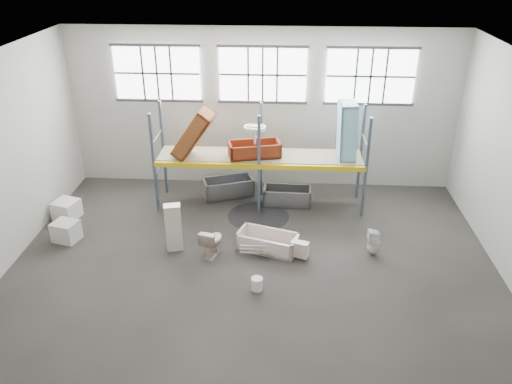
# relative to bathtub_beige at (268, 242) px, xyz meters

# --- Properties ---
(floor) EXTENTS (12.00, 10.00, 0.10)m
(floor) POSITION_rel_bathtub_beige_xyz_m (-0.33, -0.99, -0.28)
(floor) COLOR #46433D
(floor) RESTS_ON ground
(ceiling) EXTENTS (12.00, 10.00, 0.10)m
(ceiling) POSITION_rel_bathtub_beige_xyz_m (-0.33, -0.99, 4.82)
(ceiling) COLOR silver
(ceiling) RESTS_ON ground
(wall_back) EXTENTS (12.00, 0.10, 5.00)m
(wall_back) POSITION_rel_bathtub_beige_xyz_m (-0.33, 4.06, 2.27)
(wall_back) COLOR #B8B6AA
(wall_back) RESTS_ON ground
(wall_front) EXTENTS (12.00, 0.10, 5.00)m
(wall_front) POSITION_rel_bathtub_beige_xyz_m (-0.33, -6.04, 2.27)
(wall_front) COLOR #B9B8AB
(wall_front) RESTS_ON ground
(window_left) EXTENTS (2.60, 0.04, 1.60)m
(window_left) POSITION_rel_bathtub_beige_xyz_m (-3.53, 3.95, 3.37)
(window_left) COLOR white
(window_left) RESTS_ON wall_back
(window_mid) EXTENTS (2.60, 0.04, 1.60)m
(window_mid) POSITION_rel_bathtub_beige_xyz_m (-0.33, 3.95, 3.37)
(window_mid) COLOR white
(window_mid) RESTS_ON wall_back
(window_right) EXTENTS (2.60, 0.04, 1.60)m
(window_right) POSITION_rel_bathtub_beige_xyz_m (2.87, 3.95, 3.37)
(window_right) COLOR white
(window_right) RESTS_ON wall_back
(rack_upright_la) EXTENTS (0.08, 0.08, 3.00)m
(rack_upright_la) POSITION_rel_bathtub_beige_xyz_m (-3.33, 1.91, 1.27)
(rack_upright_la) COLOR slate
(rack_upright_la) RESTS_ON floor
(rack_upright_lb) EXTENTS (0.08, 0.08, 3.00)m
(rack_upright_lb) POSITION_rel_bathtub_beige_xyz_m (-3.33, 3.11, 1.27)
(rack_upright_lb) COLOR slate
(rack_upright_lb) RESTS_ON floor
(rack_upright_ma) EXTENTS (0.08, 0.08, 3.00)m
(rack_upright_ma) POSITION_rel_bathtub_beige_xyz_m (-0.33, 1.91, 1.27)
(rack_upright_ma) COLOR slate
(rack_upright_ma) RESTS_ON floor
(rack_upright_mb) EXTENTS (0.08, 0.08, 3.00)m
(rack_upright_mb) POSITION_rel_bathtub_beige_xyz_m (-0.33, 3.11, 1.27)
(rack_upright_mb) COLOR slate
(rack_upright_mb) RESTS_ON floor
(rack_upright_ra) EXTENTS (0.08, 0.08, 3.00)m
(rack_upright_ra) POSITION_rel_bathtub_beige_xyz_m (2.67, 1.91, 1.27)
(rack_upright_ra) COLOR slate
(rack_upright_ra) RESTS_ON floor
(rack_upright_rb) EXTENTS (0.08, 0.08, 3.00)m
(rack_upright_rb) POSITION_rel_bathtub_beige_xyz_m (2.67, 3.11, 1.27)
(rack_upright_rb) COLOR slate
(rack_upright_rb) RESTS_ON floor
(rack_beam_front) EXTENTS (6.00, 0.10, 0.14)m
(rack_beam_front) POSITION_rel_bathtub_beige_xyz_m (-0.33, 1.91, 1.27)
(rack_beam_front) COLOR yellow
(rack_beam_front) RESTS_ON floor
(rack_beam_back) EXTENTS (6.00, 0.10, 0.14)m
(rack_beam_back) POSITION_rel_bathtub_beige_xyz_m (-0.33, 3.11, 1.27)
(rack_beam_back) COLOR yellow
(rack_beam_back) RESTS_ON floor
(shelf_deck) EXTENTS (5.90, 1.10, 0.03)m
(shelf_deck) POSITION_rel_bathtub_beige_xyz_m (-0.33, 2.51, 1.35)
(shelf_deck) COLOR gray
(shelf_deck) RESTS_ON floor
(wet_patch) EXTENTS (1.80, 1.80, 0.00)m
(wet_patch) POSITION_rel_bathtub_beige_xyz_m (-0.33, 1.71, -0.23)
(wet_patch) COLOR black
(wet_patch) RESTS_ON floor
(bathtub_beige) EXTENTS (1.69, 1.16, 0.45)m
(bathtub_beige) POSITION_rel_bathtub_beige_xyz_m (0.00, 0.00, 0.00)
(bathtub_beige) COLOR silver
(bathtub_beige) RESTS_ON floor
(cistern_spare) EXTENTS (0.49, 0.35, 0.42)m
(cistern_spare) POSITION_rel_bathtub_beige_xyz_m (0.82, -0.39, 0.05)
(cistern_spare) COLOR beige
(cistern_spare) RESTS_ON bathtub_beige
(sink_in_tub) EXTENTS (0.51, 0.51, 0.15)m
(sink_in_tub) POSITION_rel_bathtub_beige_xyz_m (-0.06, -0.32, -0.07)
(sink_in_tub) COLOR #C4AAA0
(sink_in_tub) RESTS_ON bathtub_beige
(toilet_beige) EXTENTS (0.65, 0.85, 0.77)m
(toilet_beige) POSITION_rel_bathtub_beige_xyz_m (-1.40, -0.32, 0.16)
(toilet_beige) COLOR beige
(toilet_beige) RESTS_ON floor
(cistern_tall) EXTENTS (0.47, 0.36, 1.29)m
(cistern_tall) POSITION_rel_bathtub_beige_xyz_m (-2.41, -0.13, 0.42)
(cistern_tall) COLOR beige
(cistern_tall) RESTS_ON floor
(toilet_white) EXTENTS (0.34, 0.34, 0.72)m
(toilet_white) POSITION_rel_bathtub_beige_xyz_m (2.71, -0.09, 0.13)
(toilet_white) COLOR white
(toilet_white) RESTS_ON floor
(steel_tub_left) EXTENTS (1.67, 1.18, 0.56)m
(steel_tub_left) POSITION_rel_bathtub_beige_xyz_m (-1.35, 3.01, 0.05)
(steel_tub_left) COLOR #A8AAB1
(steel_tub_left) RESTS_ON floor
(steel_tub_right) EXTENTS (1.45, 0.71, 0.52)m
(steel_tub_right) POSITION_rel_bathtub_beige_xyz_m (0.50, 2.55, 0.03)
(steel_tub_right) COLOR #AAACB1
(steel_tub_right) RESTS_ON floor
(rust_tub_flat) EXTENTS (1.60, 1.02, 0.42)m
(rust_tub_flat) POSITION_rel_bathtub_beige_xyz_m (-0.49, 2.42, 1.59)
(rust_tub_flat) COLOR maroon
(rust_tub_flat) RESTS_ON shelf_deck
(rust_tub_tilted) EXTENTS (1.34, 0.89, 1.52)m
(rust_tub_tilted) POSITION_rel_bathtub_beige_xyz_m (-2.21, 2.27, 2.07)
(rust_tub_tilted) COLOR #9C4A2A
(rust_tub_tilted) RESTS_ON shelf_deck
(sink_on_shelf) EXTENTS (0.62, 0.49, 0.54)m
(sink_on_shelf) POSITION_rel_bathtub_beige_xyz_m (-0.47, 2.22, 1.87)
(sink_on_shelf) COLOR silver
(sink_on_shelf) RESTS_ON rust_tub_flat
(blue_tub_upright) EXTENTS (0.56, 0.80, 1.67)m
(blue_tub_upright) POSITION_rel_bathtub_beige_xyz_m (2.12, 2.48, 2.17)
(blue_tub_upright) COLOR #87C5E6
(blue_tub_upright) RESTS_ON shelf_deck
(bucket) EXTENTS (0.34, 0.34, 0.31)m
(bucket) POSITION_rel_bathtub_beige_xyz_m (-0.18, -1.71, -0.07)
(bucket) COLOR white
(bucket) RESTS_ON floor
(carton_near) EXTENTS (0.75, 0.69, 0.54)m
(carton_near) POSITION_rel_bathtub_beige_xyz_m (-5.40, 0.13, 0.04)
(carton_near) COLOR beige
(carton_near) RESTS_ON floor
(carton_far) EXTENTS (0.79, 0.79, 0.53)m
(carton_far) POSITION_rel_bathtub_beige_xyz_m (-5.86, 1.32, 0.04)
(carton_far) COLOR white
(carton_far) RESTS_ON floor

